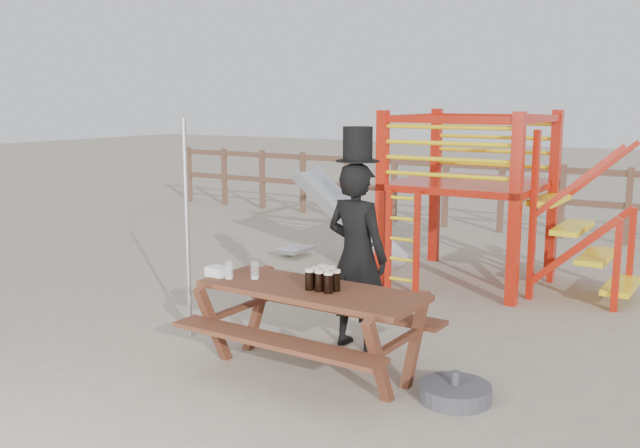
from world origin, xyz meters
The scene contains 10 objects.
ground centered at (0.00, 0.00, 0.00)m, with size 60.00×60.00×0.00m, color tan.
back_fence centered at (0.00, 7.00, 0.74)m, with size 15.09×0.09×1.20m.
playground_fort centered at (0.12, 3.58, 1.07)m, with size 4.71×1.84×2.10m.
picnic_table centered at (0.20, 0.00, 0.45)m, with size 1.89×1.32×0.72m.
man_with_hat centered at (0.22, 0.73, 0.89)m, with size 0.66×0.48×1.99m.
metal_pole centered at (-1.28, 0.16, 1.03)m, with size 0.05×0.05×2.06m, color #B2B2B7.
parasol_base centered at (1.41, 0.10, 0.06)m, with size 0.54×0.54×0.23m.
paper_bag centered at (-0.70, -0.10, 0.76)m, with size 0.18×0.14×0.08m, color white.
stout_pints centered at (0.31, 0.01, 0.81)m, with size 0.27×0.26×0.17m.
empty_glasses centered at (-0.46, -0.06, 0.79)m, with size 0.26×0.18×0.15m.
Camera 1 is at (3.23, -4.69, 2.22)m, focal length 40.00 mm.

